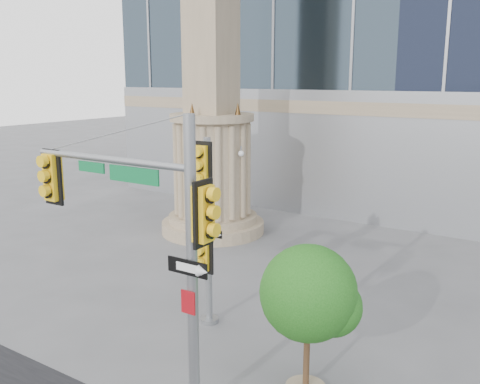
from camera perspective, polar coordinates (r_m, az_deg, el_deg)
The scene contains 5 objects.
ground at distance 13.29m, azimuth -5.18°, elevation -17.62°, with size 120.00×120.00×0.00m, color #545456.
monument at distance 22.35m, azimuth -3.04°, elevation 9.42°, with size 4.40×4.40×16.60m.
main_signal_pole at distance 10.66m, azimuth -9.77°, elevation -3.78°, with size 4.63×0.56×5.96m.
secondary_signal_pole at distance 14.02m, azimuth -3.88°, elevation -2.74°, with size 0.90×0.66×5.09m.
street_tree at distance 11.35m, azimuth 7.51°, elevation -11.06°, with size 2.08×2.03×3.24m.
Camera 1 is at (7.30, -8.93, 6.60)m, focal length 40.00 mm.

